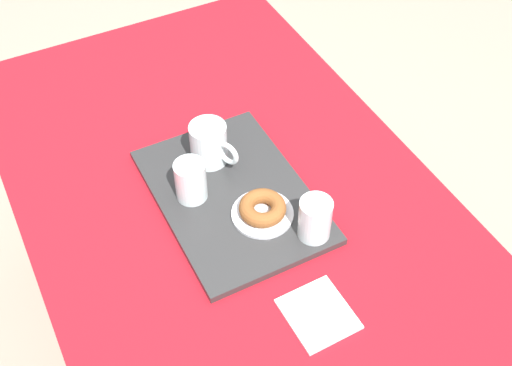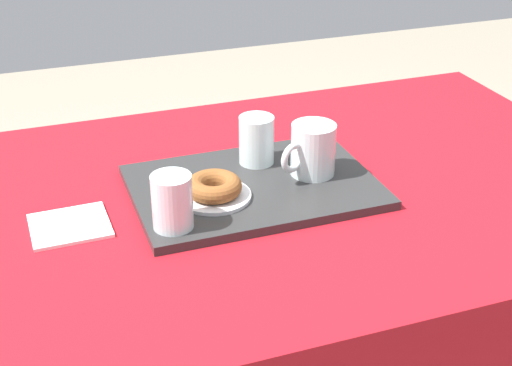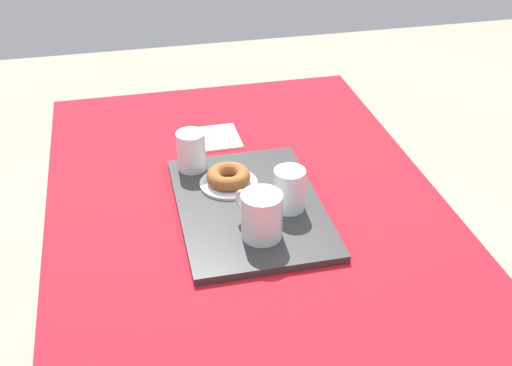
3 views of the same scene
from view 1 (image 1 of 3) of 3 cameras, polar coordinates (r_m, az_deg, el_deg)
name	(u,v)px [view 1 (image 1 of 3)]	position (r m, az deg, el deg)	size (l,w,h in m)	color
ground_plane	(234,345)	(2.06, -1.95, -14.04)	(6.00, 6.00, 0.00)	gray
dining_table	(227,216)	(1.54, -2.54, -2.92)	(1.41, 0.88, 0.72)	#A8141E
serving_tray	(230,196)	(1.43, -2.25, -1.18)	(0.45, 0.31, 0.02)	#2D2D2D
tea_mug_left	(209,145)	(1.47, -4.12, 3.36)	(0.12, 0.08, 0.10)	silver
water_glass_near	(315,221)	(1.33, 5.17, -3.29)	(0.07, 0.07, 0.09)	silver
water_glass_far	(191,182)	(1.40, -5.75, 0.12)	(0.07, 0.07, 0.09)	silver
donut_plate_left	(262,214)	(1.38, 0.57, -2.72)	(0.13, 0.13, 0.01)	silver
sugar_donut_left	(263,208)	(1.37, 0.58, -2.19)	(0.10, 0.10, 0.03)	brown
paper_napkin	(318,314)	(1.27, 5.48, -11.34)	(0.13, 0.12, 0.01)	white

